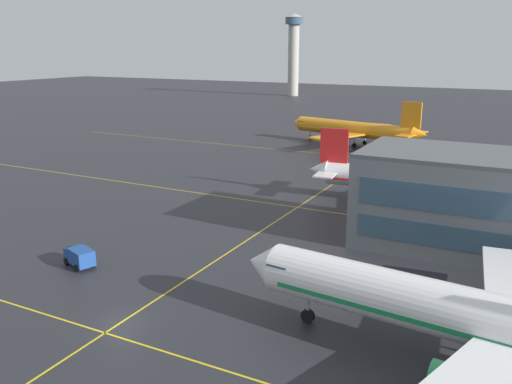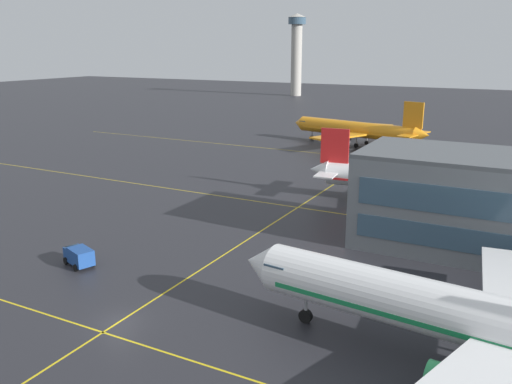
% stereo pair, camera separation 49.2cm
% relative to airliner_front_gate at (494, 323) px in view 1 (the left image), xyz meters
% --- Properties ---
extents(ground_plane, '(600.00, 600.00, 0.00)m').
position_rel_airliner_front_gate_xyz_m(ground_plane, '(-29.11, -6.08, -4.39)').
color(ground_plane, '#28282D').
extents(airliner_front_gate, '(41.34, 35.47, 12.85)m').
position_rel_airliner_front_gate_xyz_m(airliner_front_gate, '(0.00, 0.00, 0.00)').
color(airliner_front_gate, white).
rests_on(airliner_front_gate, ground).
extents(airliner_second_row, '(35.29, 30.28, 10.96)m').
position_rel_airliner_front_gate_xyz_m(airliner_second_row, '(-13.23, 42.72, -0.64)').
color(airliner_second_row, white).
rests_on(airliner_second_row, ground).
extents(airliner_third_row, '(36.64, 31.14, 11.48)m').
position_rel_airliner_front_gate_xyz_m(airliner_third_row, '(-37.30, 87.38, -0.47)').
color(airliner_third_row, orange).
rests_on(airliner_third_row, ground).
extents(taxiway_markings, '(162.47, 135.64, 0.01)m').
position_rel_airliner_front_gate_xyz_m(taxiway_markings, '(-29.11, 33.03, -4.38)').
color(taxiway_markings, yellow).
rests_on(taxiway_markings, ground).
extents(service_truck_red_van, '(4.49, 3.22, 2.10)m').
position_rel_airliner_front_gate_xyz_m(service_truck_red_van, '(-41.55, 1.51, -3.21)').
color(service_truck_red_van, '#1E4793').
rests_on(service_truck_red_van, ground).
extents(control_tower, '(8.82, 8.82, 38.55)m').
position_rel_airliner_front_gate_xyz_m(control_tower, '(-106.03, 206.91, 17.94)').
color(control_tower, '#ADA89E').
rests_on(control_tower, ground).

